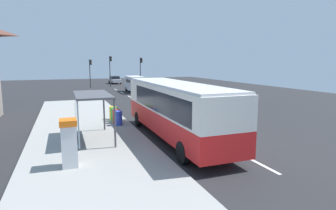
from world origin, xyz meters
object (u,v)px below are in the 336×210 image
at_px(bus, 175,107).
at_px(traffic_light_median, 110,66).
at_px(recycling_bin_red, 116,116).
at_px(traffic_light_near_side, 141,67).
at_px(recycling_bin_green, 115,114).
at_px(recycling_bin_yellow, 113,113).
at_px(recycling_bin_blue, 118,118).
at_px(ticket_machine, 69,143).
at_px(white_van, 135,83).
at_px(traffic_light_far_side, 90,69).
at_px(bus_shelter, 86,105).
at_px(sedan_near, 115,80).

distance_m(bus, traffic_light_median, 35.54).
distance_m(recycling_bin_red, traffic_light_near_side, 30.93).
relative_size(recycling_bin_green, recycling_bin_yellow, 1.00).
height_order(recycling_bin_blue, recycling_bin_red, same).
height_order(bus, ticket_machine, bus).
bearing_deg(traffic_light_median, recycling_bin_blue, -98.29).
distance_m(ticket_machine, traffic_light_near_side, 38.92).
xyz_separation_m(ticket_machine, traffic_light_median, (7.82, 38.25, 2.39)).
height_order(white_van, recycling_bin_red, white_van).
bearing_deg(white_van, traffic_light_far_side, 118.82).
height_order(traffic_light_near_side, bus_shelter, traffic_light_near_side).
distance_m(sedan_near, recycling_bin_red, 38.32).
height_order(recycling_bin_red, recycling_bin_green, same).
bearing_deg(recycling_bin_yellow, traffic_light_far_side, 87.80).
distance_m(sedan_near, traffic_light_median, 7.69).
xyz_separation_m(recycling_bin_green, traffic_light_median, (4.60, 30.14, 2.91)).
distance_m(bus, recycling_bin_red, 5.36).
relative_size(sedan_near, recycling_bin_red, 4.73).
relative_size(sedan_near, recycling_bin_green, 4.73).
distance_m(ticket_machine, recycling_bin_blue, 7.46).
bearing_deg(bus_shelter, recycling_bin_blue, 52.66).
relative_size(recycling_bin_blue, recycling_bin_yellow, 1.00).
relative_size(bus, recycling_bin_yellow, 11.59).
bearing_deg(traffic_light_near_side, bus_shelter, -109.94).
bearing_deg(bus, ticket_machine, -153.80).
height_order(recycling_bin_red, traffic_light_near_side, traffic_light_near_side).
distance_m(ticket_machine, recycling_bin_green, 8.74).
xyz_separation_m(recycling_bin_green, traffic_light_far_side, (1.10, 29.34, 2.55)).
height_order(sedan_near, traffic_light_far_side, traffic_light_far_side).
bearing_deg(traffic_light_far_side, recycling_bin_green, -92.15).
height_order(bus, recycling_bin_green, bus).
bearing_deg(bus, white_van, 81.11).
relative_size(recycling_bin_green, traffic_light_near_side, 0.19).
relative_size(recycling_bin_blue, recycling_bin_red, 1.00).
height_order(sedan_near, recycling_bin_green, sedan_near).
relative_size(recycling_bin_red, traffic_light_far_side, 0.20).
distance_m(traffic_light_far_side, bus_shelter, 33.82).
bearing_deg(white_van, recycling_bin_blue, -106.87).
distance_m(recycling_bin_blue, bus_shelter, 3.92).
bearing_deg(recycling_bin_blue, traffic_light_near_side, 72.05).
bearing_deg(traffic_light_far_side, recycling_bin_yellow, -92.20).
bearing_deg(bus, traffic_light_near_side, 77.97).
xyz_separation_m(white_van, recycling_bin_blue, (-6.40, -21.11, -0.69)).
bearing_deg(traffic_light_median, traffic_light_near_side, -17.41).
xyz_separation_m(white_van, recycling_bin_red, (-6.40, -20.41, -0.69)).
bearing_deg(recycling_bin_red, traffic_light_far_side, 87.90).
xyz_separation_m(white_van, recycling_bin_yellow, (-6.40, -19.01, -0.69)).
bearing_deg(recycling_bin_red, recycling_bin_blue, -90.00).
distance_m(white_van, recycling_bin_yellow, 20.07).
xyz_separation_m(white_van, traffic_light_median, (-1.80, 10.43, 2.22)).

